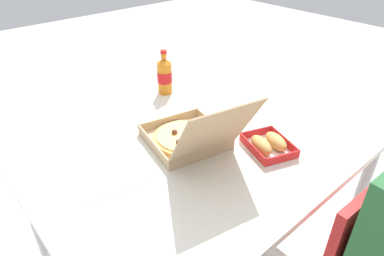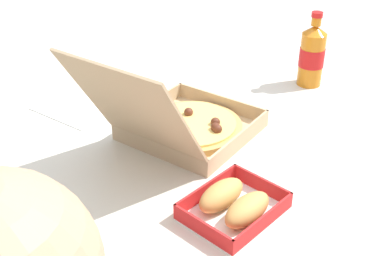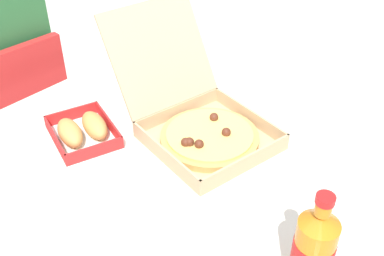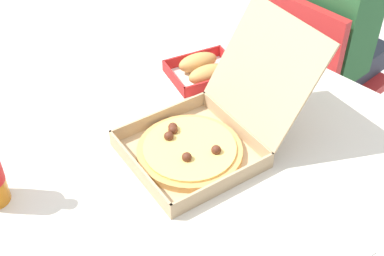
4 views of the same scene
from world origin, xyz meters
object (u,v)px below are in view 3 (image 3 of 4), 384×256
at_px(pizza_box_open, 200,123).
at_px(bread_side_box, 83,131).
at_px(chair, 12,129).
at_px(cola_bottle, 313,250).
at_px(paper_menu, 278,88).

bearing_deg(pizza_box_open, bread_side_box, 133.71).
height_order(chair, cola_bottle, cola_bottle).
bearing_deg(chair, cola_bottle, -92.30).
height_order(cola_bottle, paper_menu, cola_bottle).
relative_size(chair, cola_bottle, 3.71).
xyz_separation_m(pizza_box_open, cola_bottle, (-0.22, -0.44, 0.05)).
relative_size(bread_side_box, paper_menu, 1.09).
height_order(pizza_box_open, cola_bottle, pizza_box_open).
bearing_deg(chair, pizza_box_open, -77.27).
bearing_deg(cola_bottle, chair, 87.70).
xyz_separation_m(chair, paper_menu, (0.51, -0.77, 0.25)).
bearing_deg(pizza_box_open, paper_menu, -3.55).
distance_m(pizza_box_open, bread_side_box, 0.31).
relative_size(bread_side_box, cola_bottle, 1.02).
bearing_deg(paper_menu, chair, 135.06).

